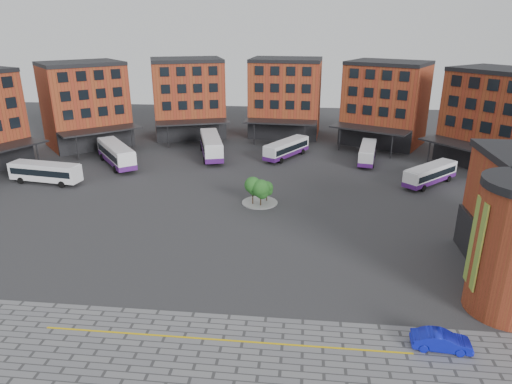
# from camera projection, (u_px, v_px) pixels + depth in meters

# --- Properties ---
(ground) EXTENTS (160.00, 160.00, 0.00)m
(ground) POSITION_uv_depth(u_px,v_px,m) (228.00, 247.00, 45.18)
(ground) COLOR #28282B
(ground) RESTS_ON ground
(yellow_line) EXTENTS (26.00, 0.15, 0.02)m
(yellow_line) POSITION_uv_depth(u_px,v_px,m) (223.00, 340.00, 31.94)
(yellow_line) COLOR gold
(yellow_line) RESTS_ON paving_zone
(main_building) EXTENTS (94.14, 42.48, 14.60)m
(main_building) POSITION_uv_depth(u_px,v_px,m) (236.00, 106.00, 78.75)
(main_building) COLOR brown
(main_building) RESTS_ON ground
(tree_island) EXTENTS (4.40, 4.40, 3.53)m
(tree_island) POSITION_uv_depth(u_px,v_px,m) (259.00, 189.00, 54.92)
(tree_island) COLOR gray
(tree_island) RESTS_ON ground
(bus_a) EXTENTS (10.36, 3.73, 2.86)m
(bus_a) POSITION_uv_depth(u_px,v_px,m) (45.00, 171.00, 62.50)
(bus_a) COLOR white
(bus_a) RESTS_ON ground
(bus_b) EXTENTS (9.47, 11.10, 3.36)m
(bus_b) POSITION_uv_depth(u_px,v_px,m) (116.00, 154.00, 70.37)
(bus_b) COLOR white
(bus_b) RESTS_ON ground
(bus_c) EXTENTS (6.16, 12.73, 3.50)m
(bus_c) POSITION_uv_depth(u_px,v_px,m) (211.00, 146.00, 74.78)
(bus_c) COLOR white
(bus_c) RESTS_ON ground
(bus_d) EXTENTS (7.20, 9.94, 2.86)m
(bus_d) POSITION_uv_depth(u_px,v_px,m) (287.00, 148.00, 74.40)
(bus_d) COLOR white
(bus_d) RESTS_ON ground
(bus_e) EXTENTS (3.94, 10.06, 2.76)m
(bus_e) POSITION_uv_depth(u_px,v_px,m) (367.00, 153.00, 72.14)
(bus_e) COLOR silver
(bus_e) RESTS_ON ground
(bus_f) EXTENTS (8.49, 8.44, 2.74)m
(bus_f) POSITION_uv_depth(u_px,v_px,m) (430.00, 174.00, 62.07)
(bus_f) COLOR white
(bus_f) RESTS_ON ground
(blue_car) EXTENTS (4.06, 1.65, 1.31)m
(blue_car) POSITION_uv_depth(u_px,v_px,m) (441.00, 341.00, 30.90)
(blue_car) COLOR #0E17B7
(blue_car) RESTS_ON ground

